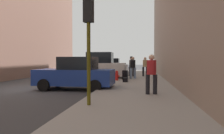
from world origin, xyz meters
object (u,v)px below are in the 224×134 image
object	(u,v)px
pedestrian_in_tan_coat	(145,66)
pedestrian_in_jeans	(133,66)
pedestrian_with_beanie	(131,65)
duffel_bag	(125,80)
parked_blue_sedan	(76,74)
parked_silver_sedan	(109,67)
rolling_suitcase	(125,75)
fire_hydrant	(117,75)
parked_white_van	(98,67)
traffic_light	(89,25)
pedestrian_in_red_jacket	(151,72)

from	to	relation	value
pedestrian_in_tan_coat	pedestrian_in_jeans	bearing A→B (deg)	-112.15
pedestrian_with_beanie	duffel_bag	world-z (taller)	pedestrian_with_beanie
duffel_bag	parked_blue_sedan	bearing A→B (deg)	-130.04
parked_silver_sedan	rolling_suitcase	distance (m)	7.98
fire_hydrant	rolling_suitcase	world-z (taller)	rolling_suitcase
fire_hydrant	pedestrian_in_jeans	xyz separation A→B (m)	(1.10, 1.67, 0.61)
parked_white_van	duffel_bag	bearing A→B (deg)	-53.49
traffic_light	rolling_suitcase	size ratio (longest dim) A/B	3.46
parked_blue_sedan	parked_silver_sedan	bearing A→B (deg)	90.00
parked_blue_sedan	fire_hydrant	xyz separation A→B (m)	(1.80, 4.12, -0.35)
fire_hydrant	parked_silver_sedan	bearing A→B (deg)	101.96
duffel_bag	pedestrian_with_beanie	bearing A→B (deg)	88.11
parked_blue_sedan	pedestrian_in_tan_coat	size ratio (longest dim) A/B	2.49
traffic_light	pedestrian_in_jeans	xyz separation A→B (m)	(1.05, 10.36, -1.65)
fire_hydrant	pedestrian_in_tan_coat	distance (m)	4.66
pedestrian_with_beanie	duffel_bag	xyz separation A→B (m)	(-0.17, -5.14, -0.85)
parked_white_van	traffic_light	world-z (taller)	traffic_light
parked_silver_sedan	pedestrian_in_tan_coat	world-z (taller)	pedestrian_in_tan_coat
pedestrian_with_beanie	pedestrian_in_red_jacket	bearing A→B (deg)	-82.60
parked_white_van	parked_silver_sedan	distance (m)	6.27
pedestrian_in_jeans	pedestrian_in_tan_coat	distance (m)	2.65
parked_white_van	traffic_light	size ratio (longest dim) A/B	1.28
fire_hydrant	rolling_suitcase	size ratio (longest dim) A/B	0.68
pedestrian_in_tan_coat	rolling_suitcase	xyz separation A→B (m)	(-1.55, -3.22, -0.61)
parked_white_van	pedestrian_in_red_jacket	world-z (taller)	parked_white_van
parked_silver_sedan	pedestrian_in_jeans	world-z (taller)	pedestrian_in_jeans
pedestrian_in_jeans	duffel_bag	world-z (taller)	pedestrian_in_jeans
parked_silver_sedan	traffic_light	world-z (taller)	traffic_light
parked_blue_sedan	fire_hydrant	world-z (taller)	parked_blue_sedan
traffic_light	pedestrian_with_beanie	size ratio (longest dim) A/B	2.03
pedestrian_in_jeans	parked_blue_sedan	bearing A→B (deg)	-116.64
parked_white_van	pedestrian_with_beanie	world-z (taller)	parked_white_van
pedestrian_in_tan_coat	duffel_bag	size ratio (longest dim) A/B	3.89
traffic_light	parked_silver_sedan	bearing A→B (deg)	96.15
parked_silver_sedan	pedestrian_in_red_jacket	bearing A→B (deg)	-74.77
rolling_suitcase	fire_hydrant	bearing A→B (deg)	-121.27
traffic_light	parked_white_van	bearing A→B (deg)	99.61
pedestrian_with_beanie	parked_silver_sedan	bearing A→B (deg)	120.67
parked_white_van	parked_silver_sedan	size ratio (longest dim) A/B	1.09
parked_white_van	traffic_light	distance (m)	11.24
pedestrian_in_jeans	pedestrian_in_tan_coat	bearing A→B (deg)	67.85
traffic_light	pedestrian_in_tan_coat	bearing A→B (deg)	80.93
parked_white_van	pedestrian_in_tan_coat	bearing A→B (deg)	25.62
fire_hydrant	rolling_suitcase	distance (m)	1.05
traffic_light	parked_blue_sedan	bearing A→B (deg)	112.04
pedestrian_in_tan_coat	pedestrian_in_red_jacket	size ratio (longest dim) A/B	1.00
pedestrian_with_beanie	rolling_suitcase	xyz separation A→B (m)	(-0.33, -3.11, -0.65)
parked_blue_sedan	rolling_suitcase	xyz separation A→B (m)	(2.35, 5.02, -0.36)
fire_hydrant	pedestrian_in_tan_coat	xyz separation A→B (m)	(2.10, 4.12, 0.61)
parked_white_van	traffic_light	bearing A→B (deg)	-80.39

